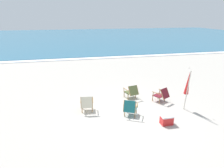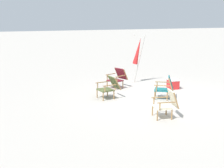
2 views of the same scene
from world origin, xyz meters
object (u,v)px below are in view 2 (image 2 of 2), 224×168
Objects in this scene: beach_chair_far_center at (118,77)px; cooler_box at (173,83)px; beach_chair_front_right at (109,86)px; beach_chair_back_left at (167,103)px; beach_chair_mid_center at (166,87)px; umbrella_furled_red at (138,51)px.

beach_chair_far_center reaches higher than cooler_box.
beach_chair_front_right is 1.06× the size of beach_chair_back_left.
beach_chair_back_left is at bearing 149.79° from cooler_box.
beach_chair_back_left is (-2.50, -1.03, 0.01)m from beach_chair_front_right.
umbrella_furled_red is (2.73, 0.01, 0.93)m from beach_chair_mid_center.
beach_chair_mid_center is 2.02m from beach_chair_back_left.
beach_chair_mid_center is at bearing -109.52° from beach_chair_front_right.
beach_chair_mid_center reaches higher than beach_chair_back_left.
beach_chair_far_center is 1.59m from beach_chair_front_right.
beach_chair_front_right is at bearing 102.32° from cooler_box.
beach_chair_front_right is at bearing 137.75° from umbrella_furled_red.
cooler_box is at bearing -110.16° from beach_chair_far_center.
beach_chair_mid_center reaches higher than beach_chair_far_center.
umbrella_furled_red is 4.27× the size of cooler_box.
beach_chair_back_left is at bearing 155.13° from beach_chair_mid_center.
cooler_box is (-0.77, -2.10, -0.22)m from beach_chair_far_center.
beach_chair_front_right is 2.95m from umbrella_furled_red.
beach_chair_far_center is 1.13× the size of beach_chair_back_left.
beach_chair_mid_center is at bearing -151.33° from beach_chair_far_center.
beach_chair_front_right is 2.71m from beach_chair_back_left.
umbrella_furled_red reaches higher than beach_chair_front_right.
beach_chair_back_left is (-3.90, -0.28, 0.01)m from beach_chair_far_center.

